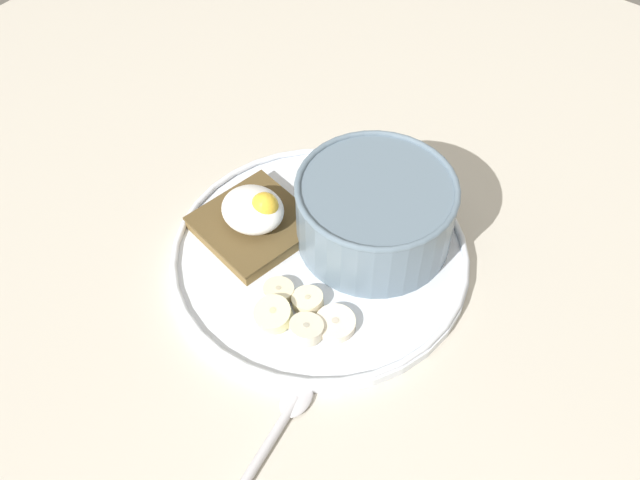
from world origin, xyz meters
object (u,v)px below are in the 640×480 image
banana_slice_right (273,315)px  banana_slice_left (275,289)px  banana_slice_back (306,329)px  toast_slice (254,225)px  banana_slice_inner (335,323)px  oatmeal_bowl (375,211)px  poached_egg (254,209)px  spoon (280,425)px  banana_slice_front (308,301)px

banana_slice_right → banana_slice_left: bearing=-52.6°
banana_slice_back → toast_slice: bearing=-28.6°
banana_slice_inner → toast_slice: bearing=-17.4°
oatmeal_bowl → toast_slice: (9.42, 6.32, -2.77)cm
banana_slice_left → banana_slice_inner: banana_slice_left is taller
poached_egg → banana_slice_inner: 13.39cm
poached_egg → banana_slice_inner: bearing=162.1°
banana_slice_right → spoon: 9.65cm
banana_slice_front → banana_slice_inner: size_ratio=0.80×
banana_slice_front → banana_slice_back: banana_slice_back is taller
oatmeal_bowl → toast_slice: size_ratio=1.32×
oatmeal_bowl → banana_slice_inner: size_ratio=3.51×
poached_egg → banana_slice_left: (-6.14, 4.51, -2.52)cm
banana_slice_inner → spoon: banana_slice_inner is taller
banana_slice_left → poached_egg: bearing=-36.3°
spoon → poached_egg: bearing=-43.8°
poached_egg → banana_slice_right: size_ratio=1.67×
banana_slice_front → banana_slice_right: (1.32, 3.09, 0.24)cm
banana_slice_inner → banana_slice_front: bearing=-5.5°
banana_slice_front → banana_slice_left: size_ratio=1.03×
banana_slice_front → spoon: 11.40cm
banana_slice_inner → oatmeal_bowl: bearing=-72.5°
oatmeal_bowl → poached_egg: 11.18cm
banana_slice_front → banana_slice_back: size_ratio=0.97×
toast_slice → banana_slice_front: (-9.38, 3.65, -0.19)cm
banana_slice_front → banana_slice_right: size_ratio=0.93×
banana_slice_inner → spoon: 10.01cm
toast_slice → banana_slice_front: 10.07cm
banana_slice_back → banana_slice_right: bearing=12.0°
poached_egg → spoon: (-14.39, 13.80, -3.70)cm
oatmeal_bowl → banana_slice_left: size_ratio=4.50×
poached_egg → banana_slice_right: bearing=139.2°
banana_slice_front → banana_slice_left: 3.18cm
oatmeal_bowl → banana_slice_front: 10.40cm
banana_slice_left → banana_slice_inner: bearing=-175.7°
banana_slice_right → banana_slice_inner: banana_slice_right is taller
banana_slice_inner → spoon: size_ratio=0.35×
toast_slice → banana_slice_back: 12.70cm
spoon → oatmeal_bowl: bearing=-75.6°
toast_slice → banana_slice_left: size_ratio=3.41×
banana_slice_front → banana_slice_back: 3.01cm
spoon → banana_slice_front: bearing=-62.8°
poached_egg → banana_slice_back: 12.81cm
banana_slice_right → spoon: bearing=132.9°
toast_slice → banana_slice_left: (-6.31, 4.44, -0.23)cm
banana_slice_left → banana_slice_inner: (-6.35, -0.48, -0.12)cm
banana_slice_back → banana_slice_inner: 2.62cm
banana_slice_front → poached_egg: bearing=-21.9°
toast_slice → oatmeal_bowl: bearing=-146.2°
banana_slice_right → banana_slice_inner: bearing=-148.8°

